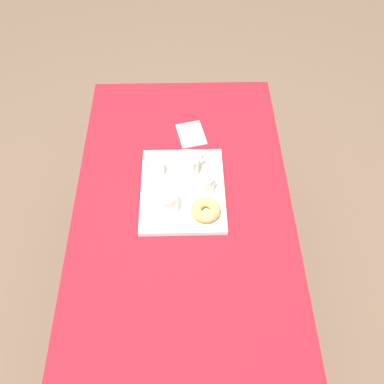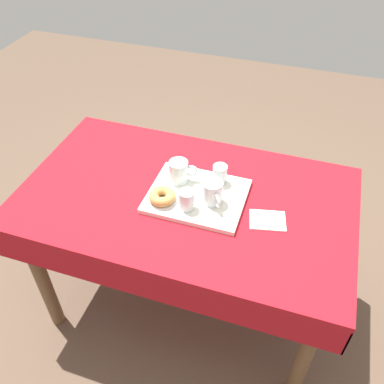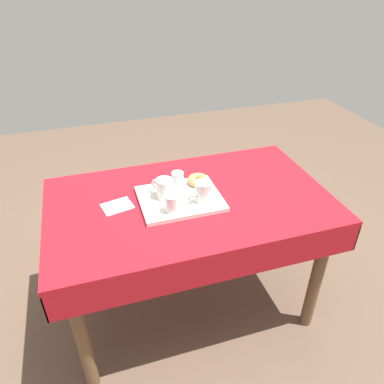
{
  "view_description": "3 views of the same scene",
  "coord_description": "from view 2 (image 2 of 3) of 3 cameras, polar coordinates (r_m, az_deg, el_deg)",
  "views": [
    {
      "loc": [
        -0.89,
        -0.02,
        2.05
      ],
      "look_at": [
        -0.0,
        -0.03,
        0.84
      ],
      "focal_mm": 38.74,
      "sensor_mm": 36.0,
      "label": 1
    },
    {
      "loc": [
        0.41,
        -1.18,
        1.94
      ],
      "look_at": [
        0.04,
        -0.04,
        0.83
      ],
      "focal_mm": 38.64,
      "sensor_mm": 36.0,
      "label": 2
    },
    {
      "loc": [
        0.43,
        1.42,
        1.79
      ],
      "look_at": [
        -0.01,
        0.01,
        0.82
      ],
      "focal_mm": 34.33,
      "sensor_mm": 36.0,
      "label": 3
    }
  ],
  "objects": [
    {
      "name": "donut_plate_left",
      "position": [
        1.65,
        -4.1,
        -1.17
      ],
      "size": [
        0.11,
        0.11,
        0.01
      ],
      "primitive_type": "cylinder",
      "color": "silver",
      "rests_on": "serving_tray"
    },
    {
      "name": "sugar_donut_left",
      "position": [
        1.64,
        -4.14,
        -0.58
      ],
      "size": [
        0.11,
        0.11,
        0.04
      ],
      "primitive_type": "torus",
      "color": "tan",
      "rests_on": "donut_plate_left"
    },
    {
      "name": "water_glass_near",
      "position": [
        1.6,
        -0.72,
        -1.2
      ],
      "size": [
        0.06,
        0.06,
        0.08
      ],
      "color": "silver",
      "rests_on": "serving_tray"
    },
    {
      "name": "water_glass_far",
      "position": [
        1.72,
        3.86,
        2.34
      ],
      "size": [
        0.06,
        0.06,
        0.08
      ],
      "color": "silver",
      "rests_on": "serving_tray"
    },
    {
      "name": "dining_table",
      "position": [
        1.79,
        -0.84,
        -3.27
      ],
      "size": [
        1.38,
        0.82,
        0.77
      ],
      "color": "#A8141E",
      "rests_on": "ground"
    },
    {
      "name": "serving_tray",
      "position": [
        1.69,
        0.68,
        -0.58
      ],
      "size": [
        0.39,
        0.32,
        0.02
      ],
      "primitive_type": "cube",
      "color": "silver",
      "rests_on": "dining_table"
    },
    {
      "name": "tea_mug_left",
      "position": [
        1.72,
        -1.78,
        2.77
      ],
      "size": [
        0.12,
        0.08,
        0.1
      ],
      "color": "silver",
      "rests_on": "serving_tray"
    },
    {
      "name": "paper_napkin",
      "position": [
        1.63,
        10.39,
        -3.86
      ],
      "size": [
        0.16,
        0.13,
        0.01
      ],
      "primitive_type": "cube",
      "rotation": [
        0.0,
        0.0,
        0.22
      ],
      "color": "white",
      "rests_on": "dining_table"
    },
    {
      "name": "tea_mug_right",
      "position": [
        1.62,
        2.87,
        -0.16
      ],
      "size": [
        0.09,
        0.11,
        0.1
      ],
      "color": "silver",
      "rests_on": "serving_tray"
    },
    {
      "name": "ground_plane",
      "position": [
        2.3,
        -0.67,
        -14.68
      ],
      "size": [
        6.0,
        6.0,
        0.0
      ],
      "primitive_type": "plane",
      "color": "brown"
    }
  ]
}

